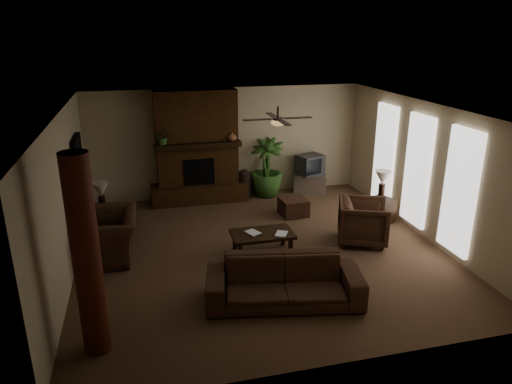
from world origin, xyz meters
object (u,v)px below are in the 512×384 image
object	(u,v)px
log_column	(86,258)
armchair_left	(104,229)
lamp_left	(101,192)
lamp_right	(383,179)
coffee_table	(262,235)
tv_stand	(310,183)
side_table_left	(106,224)
sofa	(284,274)
ottoman	(293,207)
floor_vase	(244,182)
side_table_right	(380,210)
armchair_right	(363,220)
floor_plant	(266,180)

from	to	relation	value
log_column	armchair_left	distance (m)	2.94
lamp_left	lamp_right	world-z (taller)	same
coffee_table	tv_stand	world-z (taller)	tv_stand
armchair_left	side_table_left	distance (m)	1.12
log_column	tv_stand	bearing A→B (deg)	47.19
sofa	tv_stand	distance (m)	5.52
armchair_left	ottoman	size ratio (longest dim) A/B	2.27
armchair_left	tv_stand	size ratio (longest dim) A/B	1.61
armchair_left	tv_stand	world-z (taller)	armchair_left
ottoman	lamp_left	size ratio (longest dim) A/B	0.92
coffee_table	lamp_right	world-z (taller)	lamp_right
sofa	floor_vase	size ratio (longest dim) A/B	3.22
log_column	ottoman	world-z (taller)	log_column
tv_stand	side_table_left	size ratio (longest dim) A/B	1.55
sofa	side_table_left	xyz separation A→B (m)	(-2.91, 3.36, -0.21)
log_column	lamp_right	bearing A→B (deg)	28.35
lamp_left	side_table_right	xyz separation A→B (m)	(6.04, -0.69, -0.73)
armchair_right	lamp_right	world-z (taller)	lamp_right
coffee_table	tv_stand	size ratio (longest dim) A/B	1.41
coffee_table	side_table_right	xyz separation A→B (m)	(3.01, 0.88, -0.10)
armchair_left	armchair_right	size ratio (longest dim) A/B	1.39
lamp_right	armchair_right	bearing A→B (deg)	-133.57
log_column	ottoman	size ratio (longest dim) A/B	4.67
sofa	tv_stand	size ratio (longest dim) A/B	2.92
armchair_right	floor_vase	bearing A→B (deg)	51.06
ottoman	lamp_right	bearing A→B (deg)	-25.15
log_column	tv_stand	distance (m)	7.65
coffee_table	side_table_left	world-z (taller)	side_table_left
sofa	lamp_left	world-z (taller)	lamp_left
log_column	sofa	xyz separation A→B (m)	(2.85, 0.53, -0.92)
side_table_left	side_table_right	distance (m)	6.06
side_table_right	floor_vase	bearing A→B (deg)	138.76
coffee_table	log_column	bearing A→B (deg)	-142.07
armchair_right	side_table_left	distance (m)	5.39
floor_vase	floor_plant	bearing A→B (deg)	4.68
side_table_right	ottoman	bearing A→B (deg)	153.74
floor_vase	tv_stand	bearing A→B (deg)	1.57
coffee_table	armchair_right	bearing A→B (deg)	-0.20
sofa	coffee_table	xyz separation A→B (m)	(0.10, 1.77, -0.11)
sofa	coffee_table	world-z (taller)	sofa
ottoman	lamp_left	distance (m)	4.33
tv_stand	lamp_left	size ratio (longest dim) A/B	1.31
sofa	side_table_right	distance (m)	4.09
log_column	sofa	world-z (taller)	log_column
armchair_right	armchair_left	bearing A→B (deg)	106.14
floor_plant	lamp_left	xyz separation A→B (m)	(-4.00, -1.68, 0.58)
ottoman	lamp_right	world-z (taller)	lamp_right
side_table_right	sofa	bearing A→B (deg)	-139.65
log_column	ottoman	bearing A→B (deg)	44.17
tv_stand	floor_plant	bearing A→B (deg)	-157.51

